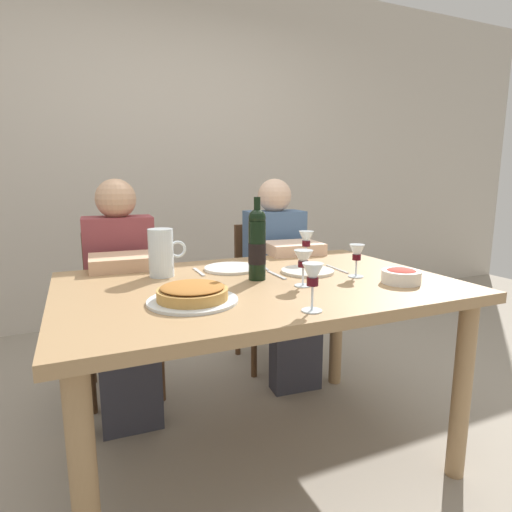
% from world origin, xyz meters
% --- Properties ---
extents(ground_plane, '(8.00, 8.00, 0.00)m').
position_xyz_m(ground_plane, '(0.00, 0.00, 0.00)').
color(ground_plane, gray).
extents(back_wall, '(8.00, 0.10, 2.80)m').
position_xyz_m(back_wall, '(0.00, 2.04, 1.40)').
color(back_wall, beige).
rests_on(back_wall, ground).
extents(dining_table, '(1.50, 1.00, 0.76)m').
position_xyz_m(dining_table, '(0.00, 0.00, 0.67)').
color(dining_table, '#9E7A51').
rests_on(dining_table, ground).
extents(wine_bottle, '(0.07, 0.07, 0.33)m').
position_xyz_m(wine_bottle, '(0.01, 0.03, 0.90)').
color(wine_bottle, black).
rests_on(wine_bottle, dining_table).
extents(water_pitcher, '(0.16, 0.10, 0.20)m').
position_xyz_m(water_pitcher, '(-0.33, 0.24, 0.85)').
color(water_pitcher, silver).
rests_on(water_pitcher, dining_table).
extents(baked_tart, '(0.30, 0.30, 0.06)m').
position_xyz_m(baked_tart, '(-0.31, -0.17, 0.79)').
color(baked_tart, silver).
rests_on(baked_tart, dining_table).
extents(salad_bowl, '(0.15, 0.15, 0.06)m').
position_xyz_m(salad_bowl, '(0.50, -0.24, 0.79)').
color(salad_bowl, white).
rests_on(salad_bowl, dining_table).
extents(wine_glass_left_diner, '(0.07, 0.07, 0.15)m').
position_xyz_m(wine_glass_left_diner, '(0.00, -0.41, 0.87)').
color(wine_glass_left_diner, silver).
rests_on(wine_glass_left_diner, dining_table).
extents(wine_glass_right_diner, '(0.07, 0.07, 0.15)m').
position_xyz_m(wine_glass_right_diner, '(0.36, 0.24, 0.87)').
color(wine_glass_right_diner, silver).
rests_on(wine_glass_right_diner, dining_table).
extents(wine_glass_centre, '(0.06, 0.06, 0.14)m').
position_xyz_m(wine_glass_centre, '(0.40, -0.09, 0.85)').
color(wine_glass_centre, silver).
rests_on(wine_glass_centre, dining_table).
extents(wine_glass_spare, '(0.07, 0.07, 0.14)m').
position_xyz_m(wine_glass_spare, '(0.13, -0.13, 0.86)').
color(wine_glass_spare, silver).
rests_on(wine_glass_spare, dining_table).
extents(dinner_plate_left_setting, '(0.23, 0.23, 0.01)m').
position_xyz_m(dinner_plate_left_setting, '(0.26, 0.06, 0.77)').
color(dinner_plate_left_setting, silver).
rests_on(dinner_plate_left_setting, dining_table).
extents(dinner_plate_right_setting, '(0.24, 0.24, 0.01)m').
position_xyz_m(dinner_plate_right_setting, '(-0.02, 0.25, 0.77)').
color(dinner_plate_right_setting, white).
rests_on(dinner_plate_right_setting, dining_table).
extents(fork_left_setting, '(0.01, 0.16, 0.00)m').
position_xyz_m(fork_left_setting, '(0.11, 0.06, 0.76)').
color(fork_left_setting, silver).
rests_on(fork_left_setting, dining_table).
extents(knife_left_setting, '(0.02, 0.18, 0.00)m').
position_xyz_m(knife_left_setting, '(0.41, 0.06, 0.76)').
color(knife_left_setting, silver).
rests_on(knife_left_setting, dining_table).
extents(knife_right_setting, '(0.03, 0.18, 0.00)m').
position_xyz_m(knife_right_setting, '(0.13, 0.25, 0.76)').
color(knife_right_setting, silver).
rests_on(knife_right_setting, dining_table).
extents(spoon_right_setting, '(0.02, 0.16, 0.00)m').
position_xyz_m(spoon_right_setting, '(-0.17, 0.25, 0.76)').
color(spoon_right_setting, silver).
rests_on(spoon_right_setting, dining_table).
extents(chair_left, '(0.41, 0.41, 0.87)m').
position_xyz_m(chair_left, '(-0.45, 0.87, 0.50)').
color(chair_left, brown).
rests_on(chair_left, ground).
extents(diner_left, '(0.35, 0.51, 1.16)m').
position_xyz_m(diner_left, '(-0.45, 0.63, 0.62)').
color(diner_left, '#8E3D42').
rests_on(diner_left, ground).
extents(chair_right, '(0.43, 0.43, 0.87)m').
position_xyz_m(chair_right, '(0.46, 0.90, 0.50)').
color(chair_right, brown).
rests_on(chair_right, ground).
extents(diner_right, '(0.36, 0.52, 1.16)m').
position_xyz_m(diner_right, '(0.44, 0.67, 0.62)').
color(diner_right, '#4C6B93').
rests_on(diner_right, ground).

